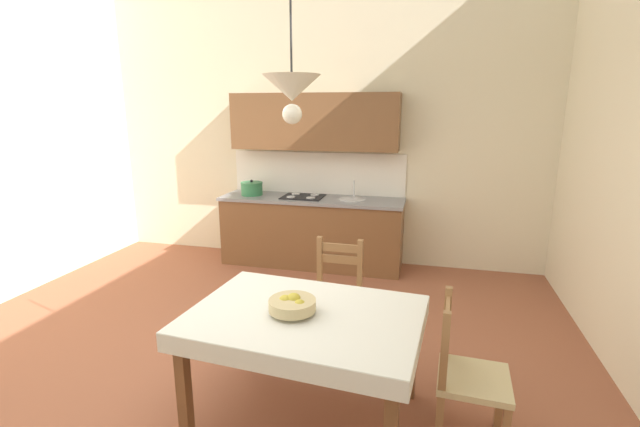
# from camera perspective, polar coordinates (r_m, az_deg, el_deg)

# --- Properties ---
(ground_plane) EXTENTS (6.39, 6.41, 0.10)m
(ground_plane) POSITION_cam_1_polar(r_m,az_deg,el_deg) (3.72, -12.17, -20.67)
(ground_plane) COLOR #99563D
(wall_back) EXTENTS (6.39, 0.12, 4.14)m
(wall_back) POSITION_cam_1_polar(r_m,az_deg,el_deg) (5.87, -0.08, 14.05)
(wall_back) COLOR beige
(wall_back) RESTS_ON ground_plane
(kitchen_cabinetry) EXTENTS (2.35, 0.63, 2.20)m
(kitchen_cabinetry) POSITION_cam_1_polar(r_m,az_deg,el_deg) (5.68, -1.03, 1.72)
(kitchen_cabinetry) COLOR brown
(kitchen_cabinetry) RESTS_ON ground_plane
(dining_table) EXTENTS (1.54, 1.15, 0.75)m
(dining_table) POSITION_cam_1_polar(r_m,az_deg,el_deg) (2.92, -1.96, -14.76)
(dining_table) COLOR brown
(dining_table) RESTS_ON ground_plane
(dining_chair_window_side) EXTENTS (0.44, 0.44, 0.93)m
(dining_chair_window_side) POSITION_cam_1_polar(r_m,az_deg,el_deg) (2.97, 18.49, -19.40)
(dining_chair_window_side) COLOR #D1BC89
(dining_chair_window_side) RESTS_ON ground_plane
(dining_chair_kitchen_side) EXTENTS (0.43, 0.43, 0.93)m
(dining_chair_kitchen_side) POSITION_cam_1_polar(r_m,az_deg,el_deg) (3.83, 2.05, -10.82)
(dining_chair_kitchen_side) COLOR #D1BC89
(dining_chair_kitchen_side) RESTS_ON ground_plane
(fruit_bowl) EXTENTS (0.30, 0.30, 0.12)m
(fruit_bowl) POSITION_cam_1_polar(r_m,az_deg,el_deg) (2.84, -3.61, -11.72)
(fruit_bowl) COLOR tan
(fruit_bowl) RESTS_ON dining_table
(pendant_lamp) EXTENTS (0.32, 0.32, 0.80)m
(pendant_lamp) POSITION_cam_1_polar(r_m,az_deg,el_deg) (2.48, -3.69, 15.75)
(pendant_lamp) COLOR black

